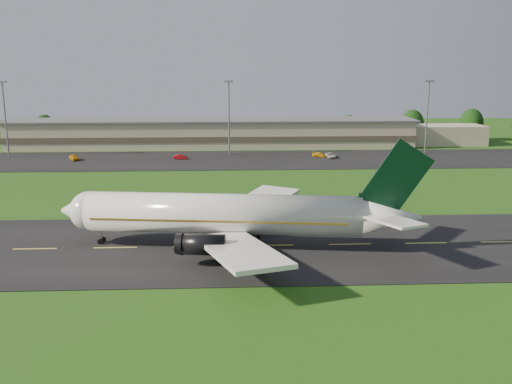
{
  "coord_description": "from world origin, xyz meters",
  "views": [
    {
      "loc": [
        5.08,
        -76.38,
        25.44
      ],
      "look_at": [
        9.03,
        8.0,
        6.0
      ],
      "focal_mm": 40.0,
      "sensor_mm": 36.0,
      "label": 1
    }
  ],
  "objects_px": {
    "light_mast_centre": "(229,109)",
    "service_vehicle_c": "(331,155)",
    "terminal": "(234,134)",
    "light_mast_west": "(5,110)",
    "service_vehicle_d": "(320,155)",
    "light_mast_east": "(428,108)",
    "service_vehicle_b": "(180,157)",
    "airliner": "(229,215)",
    "service_vehicle_a": "(74,157)"
  },
  "relations": [
    {
      "from": "service_vehicle_b",
      "to": "service_vehicle_c",
      "type": "distance_m",
      "value": 40.15
    },
    {
      "from": "airliner",
      "to": "service_vehicle_b",
      "type": "relative_size",
      "value": 14.24
    },
    {
      "from": "service_vehicle_a",
      "to": "service_vehicle_b",
      "type": "distance_m",
      "value": 27.69
    },
    {
      "from": "airliner",
      "to": "service_vehicle_c",
      "type": "height_order",
      "value": "airliner"
    },
    {
      "from": "light_mast_west",
      "to": "service_vehicle_a",
      "type": "relative_size",
      "value": 4.66
    },
    {
      "from": "service_vehicle_c",
      "to": "service_vehicle_a",
      "type": "bearing_deg",
      "value": 179.12
    },
    {
      "from": "airliner",
      "to": "terminal",
      "type": "distance_m",
      "value": 96.3
    },
    {
      "from": "light_mast_centre",
      "to": "light_mast_east",
      "type": "height_order",
      "value": "same"
    },
    {
      "from": "light_mast_west",
      "to": "light_mast_east",
      "type": "bearing_deg",
      "value": 0.0
    },
    {
      "from": "terminal",
      "to": "light_mast_west",
      "type": "distance_m",
      "value": 64.1
    },
    {
      "from": "airliner",
      "to": "light_mast_centre",
      "type": "relative_size",
      "value": 2.51
    },
    {
      "from": "terminal",
      "to": "light_mast_east",
      "type": "height_order",
      "value": "light_mast_east"
    },
    {
      "from": "service_vehicle_c",
      "to": "service_vehicle_d",
      "type": "distance_m",
      "value": 2.99
    },
    {
      "from": "service_vehicle_a",
      "to": "service_vehicle_d",
      "type": "distance_m",
      "value": 65.22
    },
    {
      "from": "light_mast_east",
      "to": "service_vehicle_d",
      "type": "relative_size",
      "value": 4.81
    },
    {
      "from": "terminal",
      "to": "service_vehicle_a",
      "type": "relative_size",
      "value": 33.2
    },
    {
      "from": "service_vehicle_c",
      "to": "light_mast_east",
      "type": "bearing_deg",
      "value": 11.09
    },
    {
      "from": "airliner",
      "to": "terminal",
      "type": "relative_size",
      "value": 0.35
    },
    {
      "from": "light_mast_west",
      "to": "service_vehicle_a",
      "type": "bearing_deg",
      "value": -19.93
    },
    {
      "from": "service_vehicle_d",
      "to": "light_mast_west",
      "type": "bearing_deg",
      "value": 113.43
    },
    {
      "from": "service_vehicle_b",
      "to": "service_vehicle_d",
      "type": "xyz_separation_m",
      "value": [
        37.5,
        1.73,
        0.02
      ]
    },
    {
      "from": "light_mast_west",
      "to": "service_vehicle_b",
      "type": "relative_size",
      "value": 5.66
    },
    {
      "from": "service_vehicle_b",
      "to": "service_vehicle_c",
      "type": "height_order",
      "value": "service_vehicle_c"
    },
    {
      "from": "service_vehicle_b",
      "to": "service_vehicle_d",
      "type": "bearing_deg",
      "value": -81.64
    },
    {
      "from": "service_vehicle_c",
      "to": "service_vehicle_d",
      "type": "height_order",
      "value": "service_vehicle_c"
    },
    {
      "from": "service_vehicle_b",
      "to": "light_mast_centre",
      "type": "bearing_deg",
      "value": -57.45
    },
    {
      "from": "airliner",
      "to": "light_mast_west",
      "type": "distance_m",
      "value": 100.37
    },
    {
      "from": "service_vehicle_b",
      "to": "service_vehicle_c",
      "type": "bearing_deg",
      "value": -83.81
    },
    {
      "from": "service_vehicle_b",
      "to": "light_mast_east",
      "type": "bearing_deg",
      "value": -78.77
    },
    {
      "from": "light_mast_centre",
      "to": "service_vehicle_d",
      "type": "xyz_separation_m",
      "value": [
        24.52,
        -4.84,
        -12.02
      ]
    },
    {
      "from": "light_mast_centre",
      "to": "service_vehicle_c",
      "type": "bearing_deg",
      "value": -12.93
    },
    {
      "from": "terminal",
      "to": "light_mast_west",
      "type": "xyz_separation_m",
      "value": [
        -61.4,
        -16.18,
        8.75
      ]
    },
    {
      "from": "light_mast_east",
      "to": "service_vehicle_a",
      "type": "height_order",
      "value": "light_mast_east"
    },
    {
      "from": "service_vehicle_c",
      "to": "airliner",
      "type": "bearing_deg",
      "value": -111.78
    },
    {
      "from": "light_mast_west",
      "to": "service_vehicle_a",
      "type": "distance_m",
      "value": 23.75
    },
    {
      "from": "light_mast_east",
      "to": "service_vehicle_a",
      "type": "xyz_separation_m",
      "value": [
        -95.67,
        -7.01,
        -11.89
      ]
    },
    {
      "from": "service_vehicle_a",
      "to": "service_vehicle_c",
      "type": "bearing_deg",
      "value": -29.31
    },
    {
      "from": "terminal",
      "to": "service_vehicle_c",
      "type": "distance_m",
      "value": 34.3
    },
    {
      "from": "airliner",
      "to": "service_vehicle_d",
      "type": "height_order",
      "value": "airliner"
    },
    {
      "from": "light_mast_west",
      "to": "service_vehicle_c",
      "type": "xyz_separation_m",
      "value": [
        87.16,
        -6.23,
        -11.98
      ]
    },
    {
      "from": "service_vehicle_b",
      "to": "service_vehicle_c",
      "type": "xyz_separation_m",
      "value": [
        40.15,
        0.34,
        0.07
      ]
    },
    {
      "from": "terminal",
      "to": "service_vehicle_c",
      "type": "xyz_separation_m",
      "value": [
        25.76,
        -22.42,
        -3.23
      ]
    },
    {
      "from": "terminal",
      "to": "service_vehicle_c",
      "type": "bearing_deg",
      "value": -41.03
    },
    {
      "from": "light_mast_west",
      "to": "service_vehicle_b",
      "type": "height_order",
      "value": "light_mast_west"
    },
    {
      "from": "terminal",
      "to": "light_mast_west",
      "type": "height_order",
      "value": "light_mast_west"
    },
    {
      "from": "light_mast_east",
      "to": "service_vehicle_d",
      "type": "xyz_separation_m",
      "value": [
        -30.48,
        -4.84,
        -12.02
      ]
    },
    {
      "from": "terminal",
      "to": "service_vehicle_a",
      "type": "distance_m",
      "value": 48.14
    },
    {
      "from": "terminal",
      "to": "light_mast_centre",
      "type": "distance_m",
      "value": 18.45
    },
    {
      "from": "terminal",
      "to": "service_vehicle_d",
      "type": "relative_size",
      "value": 34.27
    },
    {
      "from": "light_mast_centre",
      "to": "service_vehicle_a",
      "type": "xyz_separation_m",
      "value": [
        -40.67,
        -7.01,
        -11.89
      ]
    }
  ]
}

